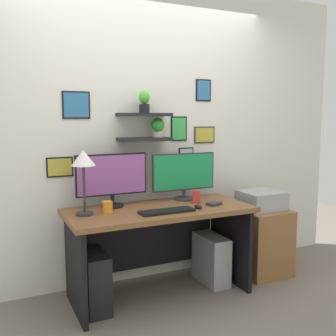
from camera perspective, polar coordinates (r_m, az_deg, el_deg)
name	(u,v)px	position (r m, az deg, el deg)	size (l,w,h in m)	color
ground_plane	(160,294)	(3.50, -1.19, -17.87)	(8.00, 8.00, 0.00)	#70665B
back_wall_assembly	(140,133)	(3.57, -4.11, 5.14)	(4.40, 0.24, 2.70)	silver
desk	(157,231)	(3.35, -1.59, -9.19)	(1.53, 0.68, 0.75)	brown
monitor_left	(112,177)	(3.28, -8.15, -1.37)	(0.60, 0.18, 0.44)	black
monitor_right	(184,174)	(3.54, 2.30, -0.91)	(0.61, 0.18, 0.42)	#2D2D33
keyboard	(167,211)	(3.10, -0.16, -6.28)	(0.44, 0.14, 0.02)	black
computer_mouse	(198,207)	(3.23, 4.41, -5.62)	(0.06, 0.09, 0.03)	black
desk_lamp	(83,163)	(3.02, -12.17, 0.68)	(0.18, 0.18, 0.50)	#2D2D33
coffee_mug	(107,207)	(3.12, -8.77, -5.60)	(0.08, 0.08, 0.09)	orange
scissors_tray	(214,204)	(3.36, 6.70, -5.18)	(0.12, 0.08, 0.02)	#2D2D33
water_cup	(196,197)	(3.44, 4.14, -4.15)	(0.07, 0.07, 0.11)	red
drawer_cabinet	(260,241)	(3.94, 13.20, -10.22)	(0.44, 0.50, 0.63)	brown
printer	(261,200)	(3.84, 13.38, -4.55)	(0.38, 0.34, 0.17)	#9E9EA3
computer_tower_left	(94,281)	(3.22, -10.68, -15.79)	(0.18, 0.40, 0.46)	black
computer_tower_right	(211,259)	(3.67, 6.26, -12.97)	(0.18, 0.40, 0.43)	#99999E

